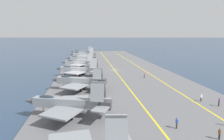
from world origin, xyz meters
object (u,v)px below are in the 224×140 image
parked_jet_third (79,81)px  parked_jet_sixth (82,58)px  crew_purple_vest (219,101)px  crew_red_vest (144,75)px  parked_jet_eighth (82,52)px  parked_jet_fifth (79,63)px  parked_jet_fourth (79,69)px  crew_blue_vest (177,123)px  crew_brown_vest (220,133)px  crew_white_vest (201,97)px  parked_jet_second (69,103)px  parked_jet_seventh (83,54)px

parked_jet_third → parked_jet_sixth: (52.43, 0.47, -0.00)m
parked_jet_sixth → crew_purple_vest: size_ratio=8.43×
crew_red_vest → parked_jet_eighth: bearing=16.2°
parked_jet_third → parked_jet_fifth: size_ratio=0.97×
parked_jet_fourth → parked_jet_eighth: 70.06m
parked_jet_third → crew_blue_vest: bearing=-146.7°
parked_jet_fifth → crew_brown_vest: size_ratio=9.42×
parked_jet_sixth → crew_brown_vest: 83.35m
parked_jet_third → crew_white_vest: parked_jet_third is taller
parked_jet_second → parked_jet_eighth: bearing=-0.1°
crew_blue_vest → crew_red_vest: size_ratio=1.02×
crew_blue_vest → crew_brown_vest: (-3.90, -4.49, -0.05)m
parked_jet_fourth → parked_jet_eighth: (70.06, 0.20, 0.22)m
parked_jet_second → crew_brown_vest: (-10.60, -21.64, -1.70)m
parked_jet_third → parked_jet_sixth: parked_jet_sixth is taller
parked_jet_sixth → parked_jet_seventh: size_ratio=0.99×
parked_jet_second → parked_jet_fifth: parked_jet_second is taller
parked_jet_fourth → parked_jet_seventh: 51.81m
parked_jet_seventh → crew_white_vest: parked_jet_seventh is taller
parked_jet_fifth → crew_white_vest: size_ratio=9.15×
crew_purple_vest → crew_red_vest: size_ratio=1.06×
crew_red_vest → crew_purple_vest: bearing=-164.7°
crew_purple_vest → crew_white_vest: 3.89m
parked_jet_fourth → crew_blue_vest: parked_jet_fourth is taller
parked_jet_second → parked_jet_seventh: size_ratio=1.03×
parked_jet_fourth → crew_white_vest: size_ratio=9.88×
parked_jet_third → parked_jet_eighth: size_ratio=0.92×
crew_purple_vest → crew_brown_vest: crew_purple_vest is taller
parked_jet_sixth → crew_blue_vest: parked_jet_sixth is taller
parked_jet_fourth → parked_jet_fifth: 18.39m
crew_purple_vest → parked_jet_seventh: bearing=18.7°
crew_blue_vest → parked_jet_fourth: bearing=21.3°
parked_jet_fifth → parked_jet_seventh: parked_jet_seventh is taller
parked_jet_sixth → crew_white_vest: size_ratio=8.97×
parked_jet_fourth → crew_red_vest: bearing=-107.0°
crew_purple_vest → crew_blue_vest: crew_purple_vest is taller
crew_brown_vest → parked_jet_fourth: bearing=24.4°
parked_jet_second → parked_jet_sixth: (70.06, -0.69, -0.18)m
parked_jet_fifth → parked_jet_eighth: (51.68, -0.35, 0.34)m
parked_jet_fifth → crew_purple_vest: 61.18m
parked_jet_second → parked_jet_fifth: size_ratio=1.03×
crew_white_vest → parked_jet_sixth: bearing=23.0°
parked_jet_third → parked_jet_eighth: parked_jet_eighth is taller
parked_jet_seventh → crew_blue_vest: size_ratio=8.89×
parked_jet_third → parked_jet_fifth: parked_jet_fifth is taller
parked_jet_second → parked_jet_fifth: 54.77m
parked_jet_seventh → crew_white_vest: bearing=-161.8°
crew_brown_vest → crew_red_vest: size_ratio=0.97×
crew_brown_vest → crew_red_vest: 40.24m
parked_jet_eighth → crew_purple_vest: size_ratio=9.02×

